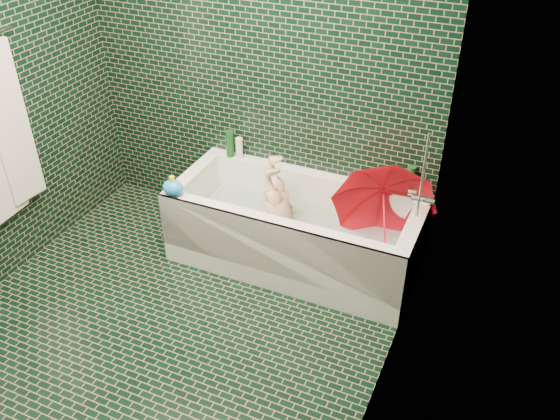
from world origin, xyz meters
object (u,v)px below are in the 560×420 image
at_px(bathtub, 295,237).
at_px(umbrella, 384,216).
at_px(child, 283,223).
at_px(rubber_duck, 387,183).
at_px(bath_toy, 173,187).

relative_size(bathtub, umbrella, 2.61).
bearing_deg(child, rubber_duck, 107.20).
distance_m(bathtub, bath_toy, 0.91).
xyz_separation_m(rubber_duck, bath_toy, (-1.28, -0.66, 0.02)).
xyz_separation_m(child, umbrella, (0.69, 0.04, 0.23)).
relative_size(umbrella, bath_toy, 3.72).
height_order(child, umbrella, umbrella).
relative_size(bathtub, bath_toy, 9.71).
relative_size(bathtub, child, 1.81).
relative_size(bathtub, rubber_duck, 13.34).
bearing_deg(umbrella, child, 169.20).
relative_size(rubber_duck, bath_toy, 0.73).
height_order(child, bath_toy, bath_toy).
height_order(rubber_duck, bath_toy, bath_toy).
bearing_deg(rubber_duck, child, -141.10).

